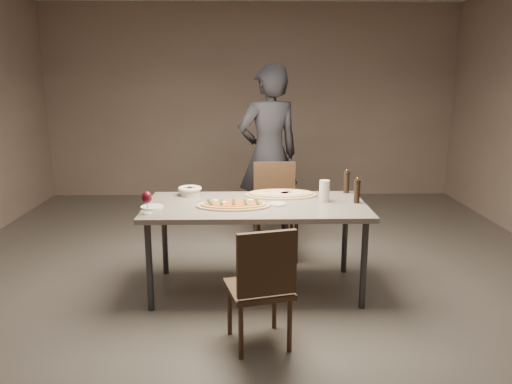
{
  "coord_description": "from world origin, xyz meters",
  "views": [
    {
      "loc": [
        -0.09,
        -3.95,
        1.77
      ],
      "look_at": [
        0.0,
        0.0,
        0.85
      ],
      "focal_mm": 35.0,
      "sensor_mm": 36.0,
      "label": 1
    }
  ],
  "objects_px": {
    "ham_pizza": "(281,194)",
    "diner": "(269,155)",
    "dining_table": "(256,211)",
    "zucchini_pizza": "(233,205)",
    "chair_near": "(262,282)",
    "carafe": "(324,191)",
    "pepper_mill_left": "(346,182)",
    "chair_far": "(275,204)",
    "bread_basket": "(190,190)"
  },
  "relations": [
    {
      "from": "ham_pizza",
      "to": "diner",
      "type": "bearing_deg",
      "value": 98.34
    },
    {
      "from": "dining_table",
      "to": "zucchini_pizza",
      "type": "distance_m",
      "value": 0.21
    },
    {
      "from": "diner",
      "to": "chair_near",
      "type": "bearing_deg",
      "value": 66.67
    },
    {
      "from": "chair_near",
      "to": "dining_table",
      "type": "bearing_deg",
      "value": 76.65
    },
    {
      "from": "ham_pizza",
      "to": "chair_near",
      "type": "relative_size",
      "value": 0.74
    },
    {
      "from": "carafe",
      "to": "chair_near",
      "type": "height_order",
      "value": "carafe"
    },
    {
      "from": "dining_table",
      "to": "pepper_mill_left",
      "type": "bearing_deg",
      "value": 24.97
    },
    {
      "from": "zucchini_pizza",
      "to": "ham_pizza",
      "type": "relative_size",
      "value": 0.94
    },
    {
      "from": "ham_pizza",
      "to": "chair_far",
      "type": "distance_m",
      "value": 0.63
    },
    {
      "from": "dining_table",
      "to": "pepper_mill_left",
      "type": "distance_m",
      "value": 0.91
    },
    {
      "from": "ham_pizza",
      "to": "chair_near",
      "type": "distance_m",
      "value": 1.28
    },
    {
      "from": "zucchini_pizza",
      "to": "diner",
      "type": "bearing_deg",
      "value": 91.37
    },
    {
      "from": "dining_table",
      "to": "chair_far",
      "type": "height_order",
      "value": "chair_far"
    },
    {
      "from": "dining_table",
      "to": "ham_pizza",
      "type": "distance_m",
      "value": 0.37
    },
    {
      "from": "bread_basket",
      "to": "carafe",
      "type": "xyz_separation_m",
      "value": [
        1.14,
        -0.25,
        0.05
      ]
    },
    {
      "from": "carafe",
      "to": "dining_table",
      "type": "bearing_deg",
      "value": -173.0
    },
    {
      "from": "dining_table",
      "to": "diner",
      "type": "distance_m",
      "value": 1.37
    },
    {
      "from": "pepper_mill_left",
      "to": "chair_far",
      "type": "distance_m",
      "value": 0.84
    },
    {
      "from": "chair_near",
      "to": "diner",
      "type": "relative_size",
      "value": 0.45
    },
    {
      "from": "zucchini_pizza",
      "to": "pepper_mill_left",
      "type": "xyz_separation_m",
      "value": [
        1.0,
        0.46,
        0.09
      ]
    },
    {
      "from": "chair_near",
      "to": "pepper_mill_left",
      "type": "bearing_deg",
      "value": 44.58
    },
    {
      "from": "bread_basket",
      "to": "pepper_mill_left",
      "type": "bearing_deg",
      "value": 2.4
    },
    {
      "from": "bread_basket",
      "to": "diner",
      "type": "height_order",
      "value": "diner"
    },
    {
      "from": "ham_pizza",
      "to": "chair_near",
      "type": "bearing_deg",
      "value": -94.4
    },
    {
      "from": "zucchini_pizza",
      "to": "pepper_mill_left",
      "type": "relative_size",
      "value": 2.73
    },
    {
      "from": "pepper_mill_left",
      "to": "bread_basket",
      "type": "bearing_deg",
      "value": -177.6
    },
    {
      "from": "pepper_mill_left",
      "to": "diner",
      "type": "distance_m",
      "value": 1.16
    },
    {
      "from": "bread_basket",
      "to": "pepper_mill_left",
      "type": "xyz_separation_m",
      "value": [
        1.39,
        0.06,
        0.06
      ]
    },
    {
      "from": "carafe",
      "to": "chair_near",
      "type": "distance_m",
      "value": 1.22
    },
    {
      "from": "ham_pizza",
      "to": "carafe",
      "type": "distance_m",
      "value": 0.41
    },
    {
      "from": "dining_table",
      "to": "bread_basket",
      "type": "height_order",
      "value": "bread_basket"
    },
    {
      "from": "dining_table",
      "to": "chair_near",
      "type": "relative_size",
      "value": 2.13
    },
    {
      "from": "zucchini_pizza",
      "to": "bread_basket",
      "type": "height_order",
      "value": "bread_basket"
    },
    {
      "from": "zucchini_pizza",
      "to": "carafe",
      "type": "bearing_deg",
      "value": 26.62
    },
    {
      "from": "dining_table",
      "to": "ham_pizza",
      "type": "xyz_separation_m",
      "value": [
        0.22,
        0.28,
        0.07
      ]
    },
    {
      "from": "diner",
      "to": "ham_pizza",
      "type": "bearing_deg",
      "value": 73.56
    },
    {
      "from": "zucchini_pizza",
      "to": "chair_near",
      "type": "xyz_separation_m",
      "value": [
        0.2,
        -0.87,
        -0.29
      ]
    },
    {
      "from": "bread_basket",
      "to": "ham_pizza",
      "type": "bearing_deg",
      "value": -2.99
    },
    {
      "from": "dining_table",
      "to": "chair_near",
      "type": "xyz_separation_m",
      "value": [
        0.02,
        -0.95,
        -0.22
      ]
    },
    {
      "from": "zucchini_pizza",
      "to": "pepper_mill_left",
      "type": "bearing_deg",
      "value": 39.99
    },
    {
      "from": "diner",
      "to": "carafe",
      "type": "bearing_deg",
      "value": 88.07
    },
    {
      "from": "dining_table",
      "to": "bread_basket",
      "type": "bearing_deg",
      "value": 150.74
    },
    {
      "from": "pepper_mill_left",
      "to": "chair_near",
      "type": "xyz_separation_m",
      "value": [
        -0.8,
        -1.33,
        -0.38
      ]
    },
    {
      "from": "zucchini_pizza",
      "to": "diner",
      "type": "height_order",
      "value": "diner"
    },
    {
      "from": "carafe",
      "to": "diner",
      "type": "bearing_deg",
      "value": 107.75
    },
    {
      "from": "zucchini_pizza",
      "to": "pepper_mill_left",
      "type": "distance_m",
      "value": 1.1
    },
    {
      "from": "bread_basket",
      "to": "chair_far",
      "type": "distance_m",
      "value": 0.99
    },
    {
      "from": "ham_pizza",
      "to": "pepper_mill_left",
      "type": "xyz_separation_m",
      "value": [
        0.59,
        0.1,
        0.09
      ]
    },
    {
      "from": "carafe",
      "to": "chair_near",
      "type": "relative_size",
      "value": 0.21
    },
    {
      "from": "zucchini_pizza",
      "to": "carafe",
      "type": "xyz_separation_m",
      "value": [
        0.75,
        0.15,
        0.07
      ]
    }
  ]
}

